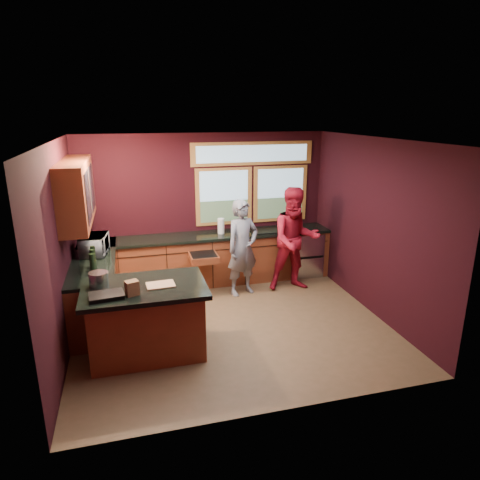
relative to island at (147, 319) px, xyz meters
name	(u,v)px	position (x,y,z in m)	size (l,w,h in m)	color
floor	(232,324)	(1.25, 0.45, -0.48)	(4.50, 4.50, 0.00)	brown
room_shell	(185,205)	(0.65, 0.77, 1.32)	(4.52, 4.02, 2.71)	black
back_counter	(220,258)	(1.45, 2.14, -0.01)	(4.50, 0.64, 0.93)	#622D17
left_counter	(95,287)	(-0.70, 1.30, -0.01)	(0.64, 2.30, 0.93)	#622D17
island	(147,319)	(0.00, 0.00, 0.00)	(1.55, 1.05, 0.95)	#622D17
person_grey	(243,248)	(1.71, 1.52, 0.35)	(0.61, 0.40, 1.66)	slate
person_red	(295,240)	(2.64, 1.48, 0.44)	(0.89, 0.69, 1.83)	maroon
microwave	(94,245)	(-0.67, 1.51, 0.60)	(0.55, 0.37, 0.30)	#999999
potted_plant	(287,219)	(2.77, 2.20, 0.63)	(0.32, 0.28, 0.35)	#999999
paper_towel	(221,226)	(1.47, 2.15, 0.59)	(0.12, 0.12, 0.28)	white
cutting_board	(161,285)	(0.20, -0.05, 0.48)	(0.35, 0.25, 0.02)	tan
stock_pot	(99,279)	(-0.55, 0.15, 0.56)	(0.24, 0.24, 0.18)	#B4B4B9
paper_bag	(132,288)	(-0.15, -0.25, 0.56)	(0.15, 0.12, 0.18)	brown
black_tray	(106,296)	(-0.45, -0.25, 0.49)	(0.40, 0.28, 0.05)	black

